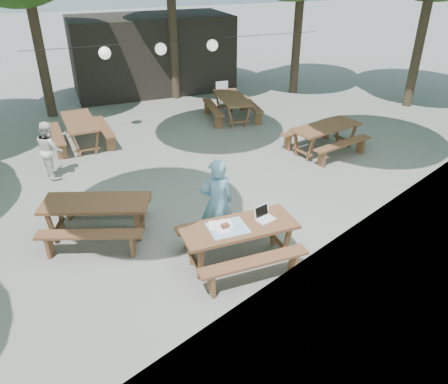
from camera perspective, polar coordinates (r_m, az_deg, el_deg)
name	(u,v)px	position (r m, az deg, el deg)	size (l,w,h in m)	color
ground	(250,221)	(9.04, 3.43, -3.76)	(80.00, 80.00, 0.00)	slate
pavilion	(152,53)	(18.12, -9.44, 17.42)	(6.00, 3.00, 2.80)	black
main_picnic_table	(239,243)	(7.71, 1.92, -6.66)	(2.00, 1.58, 0.75)	#54301D
picnic_table_nw	(98,218)	(8.73, -16.15, -3.26)	(2.32, 2.13, 0.75)	#54301D
picnic_table_ne	(325,138)	(12.38, 13.01, 6.86)	(2.21, 1.97, 0.75)	#54301D
picnic_table_far_w	(81,132)	(13.12, -18.17, 7.42)	(1.70, 2.05, 0.75)	#54301D
picnic_table_far_e	(232,108)	(14.61, 1.06, 10.97)	(1.78, 2.08, 0.75)	#54301D
woman	(217,203)	(7.96, -0.95, -1.38)	(0.63, 0.41, 1.71)	#69A2BF
second_person	(50,150)	(11.34, -21.77, 5.17)	(0.68, 0.53, 1.40)	white
plastic_chair	(224,101)	(15.78, -0.06, 11.83)	(0.46, 0.46, 0.90)	white
laptop	(264,216)	(7.69, 5.22, -3.08)	(0.39, 0.35, 0.24)	white
tabletop_clutter	(227,227)	(7.44, 0.34, -4.63)	(0.65, 0.59, 0.08)	teal
paper_lanterns	(161,49)	(13.48, -8.20, 18.02)	(9.00, 0.34, 0.38)	black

